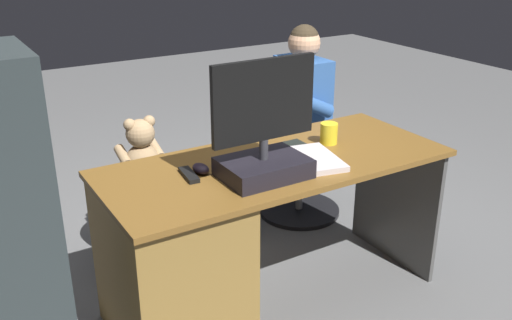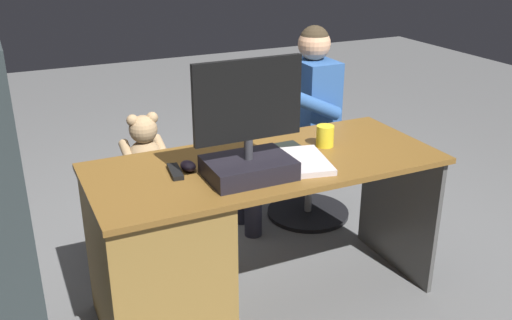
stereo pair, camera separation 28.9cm
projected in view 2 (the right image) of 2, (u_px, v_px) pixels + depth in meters
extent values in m
plane|color=slate|center=(235.00, 261.00, 3.04)|extent=(10.00, 10.00, 0.00)
cube|color=brown|center=(266.00, 164.00, 2.47)|extent=(1.52, 0.65, 0.02)
cube|color=olive|center=(157.00, 262.00, 2.40)|extent=(0.49, 0.60, 0.69)
cube|color=#484846|center=(397.00, 205.00, 2.89)|extent=(0.02, 0.58, 0.69)
cube|color=black|center=(248.00, 168.00, 2.30)|extent=(0.34, 0.25, 0.08)
cylinder|color=#333338|center=(248.00, 149.00, 2.27)|extent=(0.04, 0.04, 0.08)
cube|color=black|center=(248.00, 100.00, 2.19)|extent=(0.45, 0.02, 0.32)
cube|color=black|center=(247.00, 99.00, 2.20)|extent=(0.41, 0.00, 0.29)
cube|color=black|center=(258.00, 154.00, 2.51)|extent=(0.42, 0.14, 0.02)
ellipsoid|color=#271C2A|center=(188.00, 166.00, 2.37)|extent=(0.06, 0.10, 0.04)
cylinder|color=yellow|center=(325.00, 136.00, 2.61)|extent=(0.08, 0.08, 0.10)
cube|color=black|center=(175.00, 172.00, 2.33)|extent=(0.06, 0.15, 0.02)
cube|color=silver|center=(300.00, 162.00, 2.42)|extent=(0.28, 0.34, 0.02)
cylinder|color=black|center=(152.00, 247.00, 3.15)|extent=(0.51, 0.51, 0.03)
cylinder|color=gray|center=(150.00, 215.00, 3.08)|extent=(0.04, 0.04, 0.37)
cylinder|color=#454B4B|center=(147.00, 178.00, 2.99)|extent=(0.42, 0.42, 0.06)
ellipsoid|color=tan|center=(145.00, 157.00, 2.95)|extent=(0.17, 0.15, 0.18)
sphere|color=tan|center=(143.00, 129.00, 2.89)|extent=(0.14, 0.14, 0.14)
sphere|color=beige|center=(140.00, 128.00, 2.95)|extent=(0.05, 0.05, 0.05)
sphere|color=tan|center=(152.00, 118.00, 2.89)|extent=(0.06, 0.06, 0.06)
sphere|color=tan|center=(132.00, 120.00, 2.85)|extent=(0.06, 0.06, 0.06)
cylinder|color=tan|center=(160.00, 145.00, 3.00)|extent=(0.05, 0.14, 0.09)
cylinder|color=tan|center=(126.00, 151.00, 2.93)|extent=(0.05, 0.14, 0.09)
cylinder|color=tan|center=(150.00, 160.00, 3.07)|extent=(0.06, 0.11, 0.06)
cylinder|color=tan|center=(133.00, 163.00, 3.04)|extent=(0.06, 0.11, 0.06)
cylinder|color=black|center=(308.00, 212.00, 3.53)|extent=(0.50, 0.50, 0.03)
cylinder|color=gray|center=(309.00, 183.00, 3.46)|extent=(0.04, 0.04, 0.37)
cylinder|color=#2E5267|center=(310.00, 150.00, 3.38)|extent=(0.41, 0.41, 0.06)
cube|color=#2F589A|center=(312.00, 103.00, 3.27)|extent=(0.20, 0.32, 0.51)
sphere|color=tan|center=(314.00, 44.00, 3.14)|extent=(0.18, 0.18, 0.18)
sphere|color=#392E1F|center=(314.00, 41.00, 3.13)|extent=(0.17, 0.17, 0.17)
cylinder|color=#2F589A|center=(308.00, 103.00, 3.02)|extent=(0.40, 0.08, 0.24)
cylinder|color=#2F589A|center=(274.00, 85.00, 3.35)|extent=(0.40, 0.08, 0.24)
cylinder|color=#2B2C3C|center=(286.00, 152.00, 3.20)|extent=(0.41, 0.11, 0.11)
cylinder|color=#2B2C3C|center=(253.00, 199.00, 3.22)|extent=(0.10, 0.10, 0.46)
cylinder|color=#2B2C3C|center=(272.00, 142.00, 3.35)|extent=(0.41, 0.11, 0.11)
cylinder|color=#2B2C3C|center=(241.00, 187.00, 3.36)|extent=(0.10, 0.10, 0.46)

